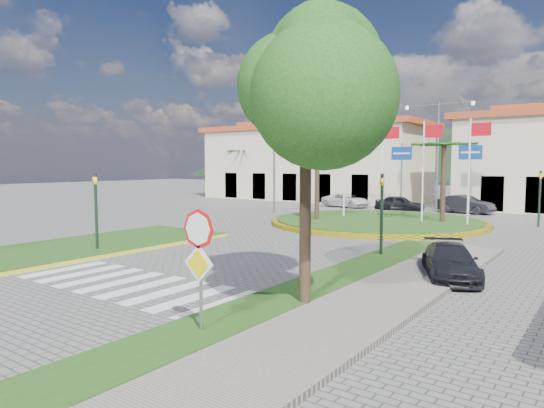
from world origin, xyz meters
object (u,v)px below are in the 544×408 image
Objects in this scene: roundabout_island at (377,221)px; car_dark_a at (400,204)px; car_side_right at (450,262)px; stop_sign at (199,252)px; white_van at (346,200)px; car_dark_b at (465,204)px; deciduous_tree at (306,95)px.

car_dark_a is (-1.71, 8.00, 0.45)m from roundabout_island.
stop_sign is at bearing -130.97° from car_side_right.
white_van is at bearing 111.84° from stop_sign.
roundabout_island reaches higher than white_van.
car_dark_a reaches higher than white_van.
car_dark_b is at bearing 79.35° from car_side_right.
roundabout_island is 20.69m from stop_sign.
deciduous_tree is (5.50, -17.00, 5.01)m from roundabout_island.
deciduous_tree is 1.87× the size of car_dark_a.
car_dark_b is at bearing 96.32° from deciduous_tree.
stop_sign reaches higher than white_van.
roundabout_island is 10.11m from car_dark_b.
car_dark_a is 4.59m from car_dark_b.
stop_sign is 28.83m from car_dark_a.
deciduous_tree is at bearing -134.31° from car_side_right.
stop_sign is (4.90, -20.04, 1.62)m from roundabout_island.
deciduous_tree is 7.33m from car_side_right.
roundabout_island is 4.79× the size of stop_sign.
car_dark_b is 22.04m from car_side_right.
car_dark_b is at bearing -77.40° from car_dark_a.
roundabout_island is at bearing -133.12° from white_van.
deciduous_tree reaches higher than white_van.
roundabout_island is 18.55m from deciduous_tree.
white_van is 1.02× the size of car_dark_b.
car_side_right is (2.00, 5.31, -4.65)m from deciduous_tree.
car_side_right is at bearing -57.33° from roundabout_island.
car_dark_a is at bearing 102.03° from roundabout_island.
roundabout_island reaches higher than car_dark_a.
car_dark_b is (-2.96, 26.78, -4.52)m from deciduous_tree.
stop_sign is 0.66× the size of car_dark_b.
car_side_right is at bearing 69.36° from deciduous_tree.
roundabout_island reaches higher than car_dark_b.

